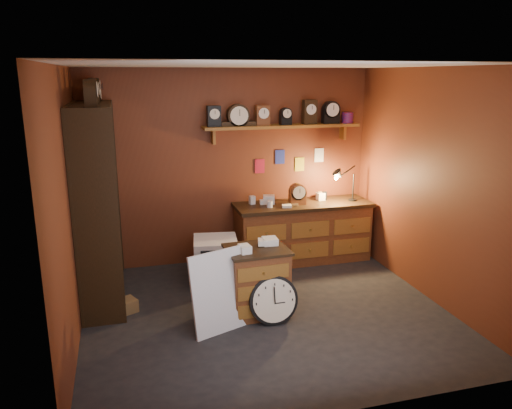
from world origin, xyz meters
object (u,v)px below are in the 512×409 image
object	(u,v)px
shelving_unit	(95,196)
big_round_clock	(273,300)
workbench	(303,229)
low_cabinet	(257,278)

from	to	relation	value
shelving_unit	big_round_clock	size ratio (longest dim) A/B	4.78
shelving_unit	workbench	distance (m)	2.92
big_round_clock	workbench	bearing A→B (deg)	60.43
big_round_clock	low_cabinet	bearing A→B (deg)	109.88
shelving_unit	big_round_clock	xyz separation A→B (m)	(1.80, -1.21, -0.99)
shelving_unit	workbench	world-z (taller)	shelving_unit
workbench	big_round_clock	xyz separation A→B (m)	(-0.97, -1.71, -0.21)
shelving_unit	workbench	xyz separation A→B (m)	(2.77, 0.49, -0.78)
workbench	big_round_clock	bearing A→B (deg)	-119.57
shelving_unit	big_round_clock	world-z (taller)	shelving_unit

